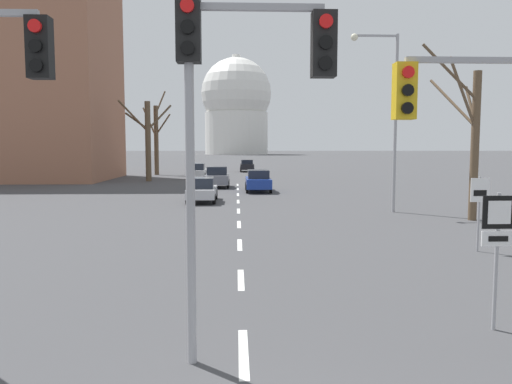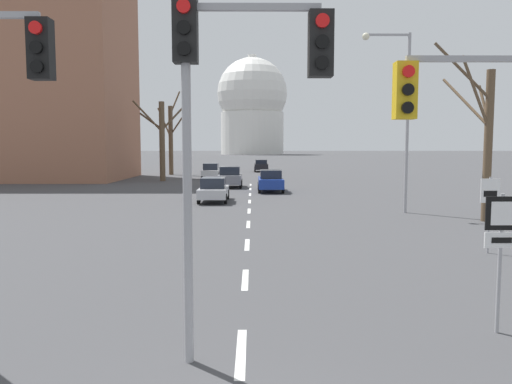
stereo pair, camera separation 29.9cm
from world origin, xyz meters
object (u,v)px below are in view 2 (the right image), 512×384
Objects in this scene: sedan_near_left at (261,166)px; speed_limit_sign at (490,202)px; route_sign_post at (501,239)px; sedan_mid_centre at (214,189)px; sedan_near_right at (211,171)px; sedan_far_left at (230,177)px; sedan_far_right at (271,181)px; traffic_signal_centre_tall at (231,83)px; street_lamp_right at (400,104)px; traffic_signal_near_right at (495,116)px.

speed_limit_sign is at bearing -83.05° from sedan_near_left.
sedan_mid_centre is (-6.80, 21.61, -0.97)m from route_sign_post.
sedan_near_right reaches higher than sedan_mid_centre.
sedan_near_right is 1.15× the size of sedan_far_left.
route_sign_post is at bearing -72.53° from sedan_mid_centre.
speed_limit_sign is 27.19m from sedan_far_left.
sedan_near_left is 1.16× the size of sedan_far_left.
sedan_near_right is 1.00× the size of sedan_far_right.
route_sign_post is at bearing -78.70° from sedan_near_right.
sedan_mid_centre is at bearing 95.19° from traffic_signal_centre_tall.
sedan_far_right is at bearing -50.50° from sedan_far_left.
sedan_far_right is at bearing 116.71° from street_lamp_right.
traffic_signal_near_right is 2.11× the size of speed_limit_sign.
route_sign_post is 0.56× the size of sedan_near_left.
speed_limit_sign is 0.53× the size of sedan_near_right.
sedan_near_right is at bearing 102.10° from sedan_far_left.
traffic_signal_near_right is 2.01× the size of route_sign_post.
street_lamp_right is at bearing -67.02° from sedan_near_right.
sedan_far_right is at bearing 95.58° from traffic_signal_near_right.
sedan_near_left is at bearing 96.95° from speed_limit_sign.
sedan_far_left is at bearing -96.57° from sedan_near_left.
sedan_near_left reaches higher than sedan_near_right.
sedan_near_left is (1.45, 59.55, -3.47)m from traffic_signal_centre_tall.
traffic_signal_centre_tall is 5.51m from route_sign_post.
sedan_near_right is at bearing 112.98° from street_lamp_right.
sedan_near_right is at bearing 107.56° from speed_limit_sign.
street_lamp_right is (7.67, 17.63, 1.18)m from traffic_signal_centre_tall.
sedan_mid_centre is (-9.74, 5.16, -4.72)m from street_lamp_right.
sedan_mid_centre is 7.75m from sedan_far_right.
speed_limit_sign is at bearing -70.00° from sedan_far_left.
speed_limit_sign is at bearing -56.54° from sedan_mid_centre.
traffic_signal_centre_tall reaches higher than sedan_far_left.
speed_limit_sign is (7.75, 7.93, -2.66)m from traffic_signal_centre_tall.
street_lamp_right reaches higher than sedan_near_right.
route_sign_post is 0.64× the size of sedan_far_left.
route_sign_post is at bearing -114.03° from speed_limit_sign.
sedan_mid_centre is 0.94× the size of sedan_far_right.
route_sign_post reaches higher than sedan_far_left.
street_lamp_right reaches higher than speed_limit_sign.
street_lamp_right reaches higher than traffic_signal_near_right.
sedan_near_right is (-11.85, 37.45, -0.81)m from speed_limit_sign.
street_lamp_right reaches higher than sedan_far_right.
traffic_signal_near_right is at bearing -100.98° from street_lamp_right.
traffic_signal_centre_tall is at bearing -91.40° from sedan_near_left.
sedan_near_left is at bearing 68.58° from sedan_near_right.
sedan_mid_centre is (2.03, -22.59, -0.06)m from sedan_near_right.
sedan_far_left is at bearing 92.65° from traffic_signal_centre_tall.
route_sign_post is 0.56× the size of sedan_far_right.
sedan_near_left is 15.21m from sedan_near_right.
traffic_signal_centre_tall reaches higher than speed_limit_sign.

